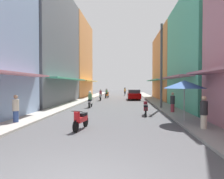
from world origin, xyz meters
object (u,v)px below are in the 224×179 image
Objects in this scene: parked_car at (134,95)px; utility_pole at (161,66)px; vendor_umbrella at (184,84)px; motorbike_silver at (100,95)px; motorbike_orange at (107,94)px; pedestrian_midway at (204,113)px; motorbike_white at (90,100)px; motorbike_maroon at (146,108)px; motorbike_red at (81,119)px; pedestrian_far at (16,110)px; pedestrian_foreground at (173,103)px; motorbike_black at (125,92)px.

utility_pole is at bearing -79.28° from parked_car.
motorbike_silver is at bearing 113.77° from vendor_umbrella.
parked_car is at bearing -36.67° from motorbike_orange.
parked_car is at bearing 97.59° from pedestrian_midway.
motorbike_white is 0.24× the size of utility_pole.
motorbike_maroon is 14.38m from parked_car.
vendor_umbrella is 0.32× the size of utility_pole.
motorbike_red is 6.03m from motorbike_maroon.
utility_pole is at bearing 91.48° from vendor_umbrella.
pedestrian_far is (-7.42, -3.80, 0.30)m from motorbike_maroon.
motorbike_red is at bearing -85.76° from motorbike_silver.
motorbike_white reaches higher than motorbike_maroon.
motorbike_maroon is at bearing -156.36° from pedestrian_foreground.
pedestrian_foreground is (-0.17, 5.64, -0.04)m from pedestrian_midway.
motorbike_red is 30.69m from motorbike_black.
motorbike_black is 0.24× the size of utility_pole.
parked_car is 0.55× the size of utility_pole.
parked_car is (3.27, 19.23, 0.24)m from motorbike_red.
motorbike_black is 1.09× the size of pedestrian_midway.
pedestrian_foreground is at bearing -81.45° from motorbike_black.
vendor_umbrella is (9.31, 1.02, 1.38)m from pedestrian_far.
pedestrian_far is (-3.85, 1.05, 0.30)m from motorbike_red.
motorbike_silver is 1.12× the size of pedestrian_far.
pedestrian_foreground reaches higher than parked_car.
pedestrian_far is 1.02× the size of pedestrian_foreground.
utility_pole is (6.58, -8.82, 3.14)m from motorbike_silver.
motorbike_red is 1.13× the size of pedestrian_foreground.
motorbike_white is 8.04m from motorbike_silver.
motorbike_white is at bearing 127.35° from pedestrian_midway.
parked_car is (-0.29, 14.38, 0.24)m from motorbike_maroon.
parked_car is 1.71× the size of vendor_umbrella.
motorbike_silver is at bearing 112.38° from pedestrian_midway.
pedestrian_midway is at bearing -79.50° from vendor_umbrella.
pedestrian_foreground is at bearing -27.54° from motorbike_white.
utility_pole is (9.14, 7.52, 3.04)m from pedestrian_far.
motorbike_red is 0.44× the size of parked_car.
parked_car is at bearing 21.91° from motorbike_silver.
motorbike_white is at bearing -98.38° from motorbike_black.
motorbike_silver and motorbike_black have the same top height.
utility_pole reaches higher than pedestrian_foreground.
pedestrian_foreground is at bearing -68.40° from motorbike_orange.
pedestrian_midway is 0.69× the size of vendor_umbrella.
motorbike_red is at bearing -121.68° from utility_pole.
utility_pole reaches higher than motorbike_maroon.
motorbike_maroon is 1.14× the size of pedestrian_foreground.
motorbike_red is 0.99× the size of motorbike_silver.
motorbike_black is 0.44× the size of parked_car.
vendor_umbrella is at bearing -93.00° from pedestrian_foreground.
pedestrian_far reaches higher than parked_car.
pedestrian_far reaches higher than motorbike_black.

